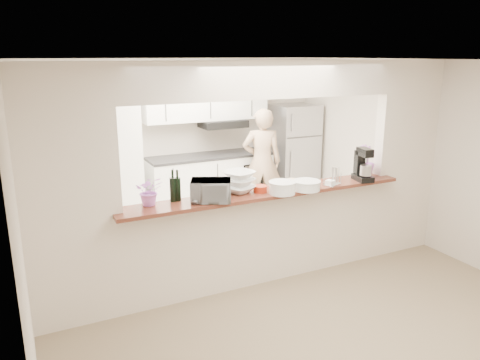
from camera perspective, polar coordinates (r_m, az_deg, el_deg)
floor at (r=5.63m, az=2.97°, el=-11.98°), size 6.00×6.00×0.00m
tile_overlay at (r=6.90m, az=-3.32°, el=-6.67°), size 5.00×2.90×0.01m
partition at (r=5.13m, az=3.19°, el=2.95°), size 5.00×0.15×2.50m
bar_counter at (r=5.39m, az=3.08°, el=-6.53°), size 3.40×0.38×1.09m
kitchen_cabinets at (r=7.61m, az=-8.17°, el=2.92°), size 3.15×0.62×2.25m
refrigerator at (r=8.51m, az=6.49°, el=3.41°), size 0.75×0.70×1.70m
flower_left at (r=4.75m, az=-10.97°, el=-1.30°), size 0.31×0.29×0.30m
wine_bottle_a at (r=4.84m, az=-8.17°, el=-1.09°), size 0.07×0.07×0.33m
wine_bottle_b at (r=4.86m, az=-7.61°, el=-1.05°), size 0.07×0.07×0.33m
toaster_oven at (r=4.81m, az=-3.57°, el=-1.30°), size 0.49×0.42×0.23m
serving_bowls at (r=5.10m, az=-0.07°, el=-0.27°), size 0.42×0.42×0.24m
plate_stack_a at (r=5.10m, az=5.16°, el=-0.93°), size 0.30×0.30×0.13m
plate_stack_b at (r=5.27m, az=8.14°, el=-0.65°), size 0.31×0.31×0.11m
red_bowl at (r=5.15m, az=2.50°, el=-1.08°), size 0.15×0.15×0.07m
tan_bowl at (r=5.48m, az=6.38°, el=-0.21°), size 0.13×0.13×0.06m
utensil_caddy at (r=5.51m, az=11.20°, el=0.24°), size 0.25×0.20×0.20m
stand_mixer at (r=5.77m, az=14.76°, el=1.67°), size 0.22×0.30×0.40m
flower_right at (r=6.04m, az=15.10°, el=2.34°), size 0.24×0.24×0.38m
person at (r=7.57m, az=2.68°, el=2.15°), size 0.74×0.62×1.73m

